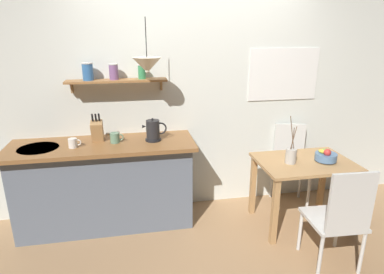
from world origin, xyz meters
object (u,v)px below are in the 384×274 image
Objects in this scene: dining_table at (303,172)px; twig_vase at (291,155)px; pendant_lamp at (147,65)px; dining_chair_near at (340,216)px; coffee_mug_spare at (115,138)px; fruit_bowl at (326,156)px; coffee_mug_by_sink at (73,143)px; electric_kettle at (153,131)px; knife_block at (97,130)px; dining_chair_far at (290,161)px.

twig_vase reaches higher than dining_table.
pendant_lamp is at bearing 167.40° from twig_vase.
coffee_mug_spare reaches higher than dining_chair_near.
coffee_mug_by_sink reaches higher than fruit_bowl.
electric_kettle is at bearing 5.00° from coffee_mug_by_sink.
twig_vase is at bearing 99.71° from dining_chair_near.
dining_table is 3.27× the size of knife_block.
dining_table is 3.86× the size of electric_kettle.
dining_table is 1.91m from pendant_lamp.
electric_kettle is (-1.59, -0.12, 0.50)m from dining_chair_far.
pendant_lamp reaches higher than knife_block.
twig_vase is at bearing -118.19° from dining_chair_far.
coffee_mug_spare is at bearing 169.07° from fruit_bowl.
coffee_mug_spare is at bearing 179.41° from electric_kettle.
dining_chair_near reaches higher than dining_table.
fruit_bowl is 2.13m from coffee_mug_spare.
dining_chair_far is at bearing 61.81° from twig_vase.
dining_chair_near is 3.30× the size of knife_block.
dining_chair_near is at bearing -80.29° from twig_vase.
knife_block is (-2.25, 0.48, 0.25)m from fruit_bowl.
dining_table is at bearing -10.48° from pendant_lamp.
knife_block is at bearing 150.22° from dining_chair_near.
fruit_bowl is at bearing -12.13° from knife_block.
coffee_mug_by_sink is at bearing 155.89° from dining_chair_near.
twig_vase is 1.40m from electric_kettle.
knife_block is at bearing 154.63° from coffee_mug_spare.
pendant_lamp is at bearing -10.46° from coffee_mug_spare.
fruit_bowl is at bearing -10.93° from coffee_mug_spare.
coffee_mug_by_sink is (-0.77, -0.07, -0.06)m from electric_kettle.
twig_vase is at bearing -172.92° from dining_table.
coffee_mug_by_sink is at bearing 173.05° from dining_table.
pendant_lamp reaches higher than coffee_mug_by_sink.
coffee_mug_by_sink is (-2.22, 1.00, 0.45)m from dining_chair_near.
pendant_lamp is at bearing 0.63° from coffee_mug_by_sink.
fruit_bowl is 0.43× the size of pendant_lamp.
knife_block is at bearing 166.52° from twig_vase.
coffee_mug_by_sink is 0.40m from coffee_mug_spare.
electric_kettle is at bearing 167.10° from dining_table.
coffee_mug_by_sink is at bearing -175.47° from dining_chair_far.
dining_chair_far is at bearing 4.53° from coffee_mug_by_sink.
pendant_lamp is (-1.37, 0.31, 0.88)m from twig_vase.
dining_chair_far is 0.59m from fruit_bowl.
twig_vase reaches higher than coffee_mug_by_sink.
fruit_bowl is at bearing -7.62° from coffee_mug_by_sink.
knife_block is at bearing 167.87° from fruit_bowl.
coffee_mug_by_sink reaches higher than dining_table.
pendant_lamp is (-1.63, -0.18, 1.16)m from dining_chair_far.
electric_kettle is at bearing -8.89° from knife_block.
pendant_lamp reaches higher than dining_chair_far.
pendant_lamp is at bearing -122.51° from electric_kettle.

